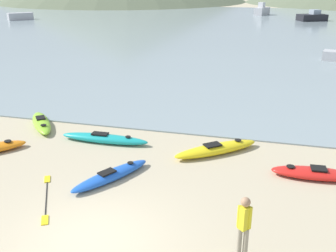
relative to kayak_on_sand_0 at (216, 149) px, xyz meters
name	(u,v)px	position (x,y,z in m)	size (l,w,h in m)	color
ground_plane	(92,242)	(-2.25, -5.93, -0.18)	(400.00, 400.00, 0.00)	tan
bay_water	(239,29)	(-2.25, 36.50, -0.15)	(160.00, 70.00, 0.06)	gray
kayak_on_sand_0	(216,149)	(0.00, 0.00, 0.00)	(3.09, 2.70, 0.40)	yellow
kayak_on_sand_1	(314,173)	(3.32, -1.09, -0.01)	(2.72, 0.91, 0.38)	red
kayak_on_sand_2	(104,139)	(-4.39, -0.10, -0.01)	(3.56, 0.65, 0.38)	teal
kayak_on_sand_4	(111,175)	(-3.00, -2.84, -0.03)	(2.01, 2.90, 0.35)	blue
kayak_on_sand_6	(41,123)	(-7.75, 0.85, -0.01)	(2.33, 2.69, 0.39)	#8CCC2D
person_near_foreground	(244,224)	(1.37, -5.59, 0.74)	(0.33, 0.29, 1.61)	gray
moored_boat_1	(262,10)	(-0.24, 55.58, 0.59)	(2.50, 3.51, 2.02)	#B2B2B7
moored_boat_2	(312,17)	(7.07, 48.31, 0.42)	(4.43, 3.65, 1.53)	black
moored_boat_3	(20,16)	(-34.35, 39.00, 0.38)	(3.36, 3.47, 0.99)	#B2B2B7
loose_paddle	(46,198)	(-4.43, -4.38, -0.16)	(1.50, 2.52, 0.03)	black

